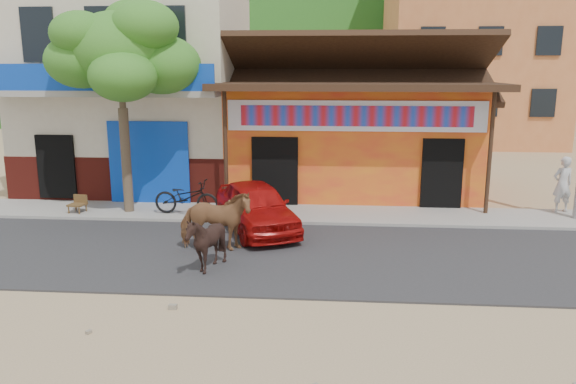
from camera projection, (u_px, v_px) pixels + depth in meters
name	position (u px, v px, depth m)	size (l,w,h in m)	color
ground	(259.00, 299.00, 10.54)	(120.00, 120.00, 0.00)	#9E825B
road	(273.00, 255.00, 12.96)	(60.00, 5.00, 0.04)	#28282B
sidewalk	(285.00, 214.00, 16.36)	(60.00, 2.00, 0.12)	gray
dance_club	(352.00, 138.00, 19.72)	(8.00, 6.00, 3.60)	orange
cafe_building	(141.00, 89.00, 19.92)	(7.00, 6.00, 7.00)	beige
apartment_front	(469.00, 35.00, 31.88)	(9.00, 9.00, 12.00)	#CC723F
hillside	(325.00, 8.00, 76.01)	(100.00, 40.00, 24.00)	#194C14
tree	(123.00, 108.00, 15.85)	(3.00, 3.00, 6.00)	#2D721E
cow_tan	(215.00, 221.00, 13.03)	(0.78, 1.71, 1.44)	#8E5D38
cow_dark	(206.00, 243.00, 11.77)	(1.00, 1.12, 1.24)	black
red_car	(256.00, 207.00, 14.71)	(1.52, 3.77, 1.28)	#AB0E0C
scooter	(186.00, 197.00, 16.02)	(0.67, 1.91, 1.01)	black
pedestrian	(563.00, 184.00, 16.23)	(0.60, 0.39, 1.64)	silver
cafe_chair_left	(76.00, 197.00, 16.23)	(0.43, 0.43, 0.93)	#52381B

